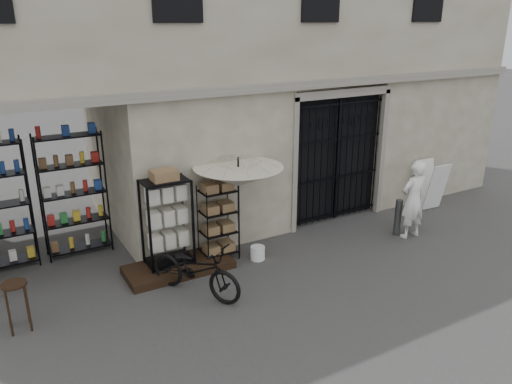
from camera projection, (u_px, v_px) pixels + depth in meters
ground at (330, 275)px, 9.31m from camera, size 80.00×80.00×0.00m
main_building at (229, 20)px, 11.11m from camera, size 14.00×4.00×9.00m
shop_recess at (40, 195)px, 9.00m from camera, size 3.00×1.70×3.00m
shop_shelving at (35, 201)px, 9.47m from camera, size 2.70×0.50×2.50m
iron_gate at (333, 157)px, 11.51m from camera, size 2.50×0.21×3.00m
step_platform at (179, 267)px, 9.43m from camera, size 2.00×0.90×0.15m
display_cabinet at (168, 227)px, 9.20m from camera, size 0.89×0.63×1.78m
wire_rack at (218, 224)px, 9.72m from camera, size 0.73×0.57×1.51m
market_umbrella at (238, 171)px, 9.50m from camera, size 1.69×1.71×2.46m
white_bucket at (258, 253)px, 9.86m from camera, size 0.33×0.33×0.27m
bicycle at (197, 294)px, 8.66m from camera, size 1.03×1.15×1.82m
wooden_stool at (17, 305)px, 7.54m from camera, size 0.47×0.47×0.80m
steel_bollard at (398, 217)px, 10.92m from camera, size 0.17×0.17×0.81m
shopkeeper at (409, 236)px, 10.95m from camera, size 0.63×1.71×0.41m
easel_sign at (431, 185)px, 12.39m from camera, size 0.59×0.68×1.18m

